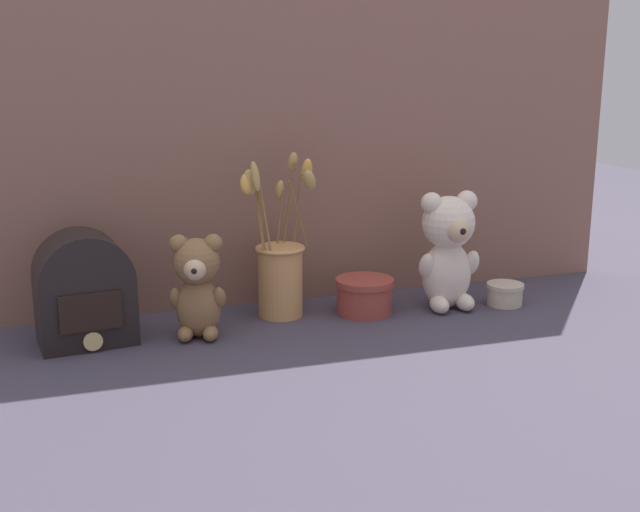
{
  "coord_description": "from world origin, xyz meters",
  "views": [
    {
      "loc": [
        -0.46,
        -1.39,
        0.5
      ],
      "look_at": [
        0.0,
        0.02,
        0.13
      ],
      "focal_mm": 45.0,
      "sensor_mm": 36.0,
      "label": 1
    }
  ],
  "objects_px": {
    "vintage_radio": "(84,292)",
    "decorative_tin_tall": "(365,296)",
    "decorative_tin_short": "(505,294)",
    "teddy_bear_large": "(448,248)",
    "flower_vase": "(280,268)",
    "teddy_bear_medium": "(197,284)"
  },
  "relations": [
    {
      "from": "vintage_radio",
      "to": "teddy_bear_large",
      "type": "bearing_deg",
      "value": -1.11
    },
    {
      "from": "decorative_tin_short",
      "to": "teddy_bear_large",
      "type": "bearing_deg",
      "value": 171.3
    },
    {
      "from": "teddy_bear_medium",
      "to": "vintage_radio",
      "type": "distance_m",
      "value": 0.2
    },
    {
      "from": "teddy_bear_large",
      "to": "teddy_bear_medium",
      "type": "distance_m",
      "value": 0.51
    },
    {
      "from": "teddy_bear_medium",
      "to": "decorative_tin_tall",
      "type": "height_order",
      "value": "teddy_bear_medium"
    },
    {
      "from": "teddy_bear_medium",
      "to": "flower_vase",
      "type": "height_order",
      "value": "flower_vase"
    },
    {
      "from": "decorative_tin_tall",
      "to": "decorative_tin_short",
      "type": "relative_size",
      "value": 1.54
    },
    {
      "from": "teddy_bear_large",
      "to": "decorative_tin_short",
      "type": "xyz_separation_m",
      "value": [
        0.12,
        -0.02,
        -0.1
      ]
    },
    {
      "from": "teddy_bear_large",
      "to": "vintage_radio",
      "type": "distance_m",
      "value": 0.7
    },
    {
      "from": "decorative_tin_short",
      "to": "decorative_tin_tall",
      "type": "bearing_deg",
      "value": 172.49
    },
    {
      "from": "vintage_radio",
      "to": "decorative_tin_tall",
      "type": "height_order",
      "value": "vintage_radio"
    },
    {
      "from": "flower_vase",
      "to": "decorative_tin_tall",
      "type": "height_order",
      "value": "flower_vase"
    },
    {
      "from": "flower_vase",
      "to": "vintage_radio",
      "type": "distance_m",
      "value": 0.37
    },
    {
      "from": "teddy_bear_medium",
      "to": "flower_vase",
      "type": "distance_m",
      "value": 0.19
    },
    {
      "from": "decorative_tin_tall",
      "to": "flower_vase",
      "type": "bearing_deg",
      "value": 167.68
    },
    {
      "from": "teddy_bear_medium",
      "to": "decorative_tin_tall",
      "type": "bearing_deg",
      "value": 6.58
    },
    {
      "from": "teddy_bear_medium",
      "to": "vintage_radio",
      "type": "height_order",
      "value": "vintage_radio"
    },
    {
      "from": "teddy_bear_medium",
      "to": "flower_vase",
      "type": "bearing_deg",
      "value": 23.27
    },
    {
      "from": "teddy_bear_medium",
      "to": "decorative_tin_short",
      "type": "height_order",
      "value": "teddy_bear_medium"
    },
    {
      "from": "vintage_radio",
      "to": "decorative_tin_tall",
      "type": "relative_size",
      "value": 1.74
    },
    {
      "from": "teddy_bear_large",
      "to": "decorative_tin_short",
      "type": "relative_size",
      "value": 3.16
    },
    {
      "from": "teddy_bear_large",
      "to": "teddy_bear_medium",
      "type": "relative_size",
      "value": 1.25
    }
  ]
}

